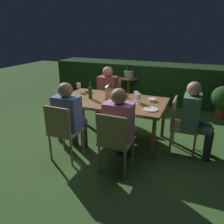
{
  "coord_description": "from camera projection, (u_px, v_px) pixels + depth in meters",
  "views": [
    {
      "loc": [
        1.32,
        -3.22,
        1.84
      ],
      "look_at": [
        0.0,
        0.0,
        0.51
      ],
      "focal_mm": 34.74,
      "sensor_mm": 36.0,
      "label": 1
    }
  ],
  "objects": [
    {
      "name": "ground_plane",
      "position": [
        112.0,
        138.0,
        3.9
      ],
      "size": [
        16.0,
        16.0,
        0.0
      ],
      "primitive_type": "plane",
      "color": "#385B28"
    },
    {
      "name": "dining_table",
      "position": [
        112.0,
        103.0,
        3.66
      ],
      "size": [
        1.78,
        0.98,
        0.73
      ],
      "color": "brown",
      "rests_on": "ground"
    },
    {
      "name": "chair_head_far",
      "position": [
        180.0,
        123.0,
        3.33
      ],
      "size": [
        0.4,
        0.42,
        0.87
      ],
      "color": "#9E7A51",
      "rests_on": "ground"
    },
    {
      "name": "person_in_green",
      "position": [
        195.0,
        116.0,
        3.2
      ],
      "size": [
        0.48,
        0.38,
        1.15
      ],
      "color": "#4C7A5B",
      "rests_on": "ground"
    },
    {
      "name": "chair_side_left_a",
      "position": [
        63.0,
        130.0,
        3.11
      ],
      "size": [
        0.42,
        0.4,
        0.87
      ],
      "color": "#9E7A51",
      "rests_on": "ground"
    },
    {
      "name": "person_in_blue",
      "position": [
        70.0,
        115.0,
        3.22
      ],
      "size": [
        0.38,
        0.47,
        1.15
      ],
      "color": "#426699",
      "rests_on": "ground"
    },
    {
      "name": "chair_side_right_a",
      "position": [
        110.0,
        97.0,
        4.63
      ],
      "size": [
        0.42,
        0.4,
        0.87
      ],
      "color": "#9E7A51",
      "rests_on": "ground"
    },
    {
      "name": "person_in_rust",
      "position": [
        107.0,
        92.0,
        4.41
      ],
      "size": [
        0.38,
        0.47,
        1.15
      ],
      "color": "#9E4C47",
      "rests_on": "ground"
    },
    {
      "name": "chair_side_left_b",
      "position": [
        115.0,
        140.0,
        2.83
      ],
      "size": [
        0.42,
        0.4,
        0.87
      ],
      "color": "#9E7A51",
      "rests_on": "ground"
    },
    {
      "name": "person_in_pink",
      "position": [
        120.0,
        124.0,
        2.94
      ],
      "size": [
        0.38,
        0.47,
        1.15
      ],
      "color": "#C675A3",
      "rests_on": "ground"
    },
    {
      "name": "lantern_centerpiece",
      "position": [
        109.0,
        91.0,
        3.64
      ],
      "size": [
        0.15,
        0.15,
        0.27
      ],
      "color": "black",
      "rests_on": "dining_table"
    },
    {
      "name": "green_bottle_on_table",
      "position": [
        90.0,
        92.0,
        3.67
      ],
      "size": [
        0.07,
        0.07,
        0.29
      ],
      "color": "#195128",
      "rests_on": "dining_table"
    },
    {
      "name": "wine_glass_a",
      "position": [
        138.0,
        97.0,
        3.41
      ],
      "size": [
        0.08,
        0.08,
        0.17
      ],
      "color": "silver",
      "rests_on": "dining_table"
    },
    {
      "name": "wine_glass_b",
      "position": [
        136.0,
        95.0,
        3.52
      ],
      "size": [
        0.08,
        0.08,
        0.17
      ],
      "color": "silver",
      "rests_on": "dining_table"
    },
    {
      "name": "wine_glass_c",
      "position": [
        118.0,
        100.0,
        3.24
      ],
      "size": [
        0.08,
        0.08,
        0.17
      ],
      "color": "silver",
      "rests_on": "dining_table"
    },
    {
      "name": "wine_glass_d",
      "position": [
        79.0,
        86.0,
        4.08
      ],
      "size": [
        0.08,
        0.08,
        0.17
      ],
      "color": "silver",
      "rests_on": "dining_table"
    },
    {
      "name": "plate_a",
      "position": [
        127.0,
        105.0,
        3.39
      ],
      "size": [
        0.25,
        0.25,
        0.01
      ],
      "primitive_type": "cylinder",
      "color": "white",
      "rests_on": "dining_table"
    },
    {
      "name": "plate_b",
      "position": [
        151.0,
        109.0,
        3.19
      ],
      "size": [
        0.22,
        0.22,
        0.01
      ],
      "primitive_type": "cylinder",
      "color": "white",
      "rests_on": "dining_table"
    },
    {
      "name": "bowl_olives",
      "position": [
        152.0,
        100.0,
        3.56
      ],
      "size": [
        0.13,
        0.13,
        0.05
      ],
      "color": "silver",
      "rests_on": "dining_table"
    },
    {
      "name": "bowl_bread",
      "position": [
        88.0,
        91.0,
        4.06
      ],
      "size": [
        0.14,
        0.14,
        0.04
      ],
      "color": "#9E5138",
      "rests_on": "dining_table"
    },
    {
      "name": "bowl_salad",
      "position": [
        74.0,
        99.0,
        3.6
      ],
      "size": [
        0.12,
        0.12,
        0.06
      ],
      "color": "#9E5138",
      "rests_on": "dining_table"
    },
    {
      "name": "bowl_dip",
      "position": [
        125.0,
        95.0,
        3.78
      ],
      "size": [
        0.12,
        0.12,
        0.06
      ],
      "color": "#9E5138",
      "rests_on": "dining_table"
    },
    {
      "name": "side_table",
      "position": [
        128.0,
        86.0,
        5.7
      ],
      "size": [
        0.54,
        0.54,
        0.68
      ],
      "color": "brown",
      "rests_on": "ground"
    },
    {
      "name": "ice_bucket",
      "position": [
        129.0,
        73.0,
        5.59
      ],
      "size": [
        0.26,
        0.26,
        0.34
      ],
      "color": "#B2B7BF",
      "rests_on": "side_table"
    },
    {
      "name": "hedge_backdrop",
      "position": [
        148.0,
        81.0,
        6.0
      ],
      "size": [
        5.22,
        0.9,
        0.98
      ],
      "primitive_type": "cube",
      "color": "#193816",
      "rests_on": "ground"
    },
    {
      "name": "potted_plant_by_hedge",
      "position": [
        223.0,
        99.0,
        4.68
      ],
      "size": [
        0.52,
        0.52,
        0.71
      ],
      "color": "brown",
      "rests_on": "ground"
    }
  ]
}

